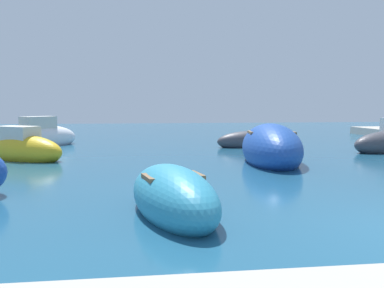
{
  "coord_description": "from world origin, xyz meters",
  "views": [
    {
      "loc": [
        -5.02,
        -5.67,
        2.07
      ],
      "look_at": [
        -2.96,
        10.19,
        0.53
      ],
      "focal_mm": 38.47,
      "sensor_mm": 36.0,
      "label": 1
    }
  ],
  "objects_px": {
    "moored_boat_1": "(271,148)",
    "moored_boat_5": "(22,149)",
    "moored_boat_6": "(173,197)",
    "moored_boat_0": "(43,137)",
    "moored_boat_7": "(251,141)"
  },
  "relations": [
    {
      "from": "moored_boat_1",
      "to": "moored_boat_5",
      "type": "bearing_deg",
      "value": -93.68
    },
    {
      "from": "moored_boat_6",
      "to": "moored_boat_5",
      "type": "bearing_deg",
      "value": 17.99
    },
    {
      "from": "moored_boat_0",
      "to": "moored_boat_1",
      "type": "xyz_separation_m",
      "value": [
        9.47,
        -7.17,
        0.04
      ]
    },
    {
      "from": "moored_boat_0",
      "to": "moored_boat_6",
      "type": "distance_m",
      "value": 14.78
    },
    {
      "from": "moored_boat_0",
      "to": "moored_boat_7",
      "type": "height_order",
      "value": "moored_boat_0"
    },
    {
      "from": "moored_boat_0",
      "to": "moored_boat_5",
      "type": "bearing_deg",
      "value": -131.78
    },
    {
      "from": "moored_boat_5",
      "to": "moored_boat_7",
      "type": "relative_size",
      "value": 1.09
    },
    {
      "from": "moored_boat_1",
      "to": "moored_boat_6",
      "type": "height_order",
      "value": "moored_boat_1"
    },
    {
      "from": "moored_boat_0",
      "to": "moored_boat_1",
      "type": "relative_size",
      "value": 0.71
    },
    {
      "from": "moored_boat_1",
      "to": "moored_boat_7",
      "type": "xyz_separation_m",
      "value": [
        0.74,
        5.31,
        -0.22
      ]
    },
    {
      "from": "moored_boat_6",
      "to": "moored_boat_0",
      "type": "bearing_deg",
      "value": 9.0
    },
    {
      "from": "moored_boat_0",
      "to": "moored_boat_7",
      "type": "xyz_separation_m",
      "value": [
        10.21,
        -1.87,
        -0.17
      ]
    },
    {
      "from": "moored_boat_0",
      "to": "moored_boat_6",
      "type": "xyz_separation_m",
      "value": [
        5.39,
        -13.77,
        -0.12
      ]
    },
    {
      "from": "moored_boat_5",
      "to": "moored_boat_7",
      "type": "height_order",
      "value": "moored_boat_5"
    },
    {
      "from": "moored_boat_0",
      "to": "moored_boat_1",
      "type": "height_order",
      "value": "moored_boat_0"
    }
  ]
}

